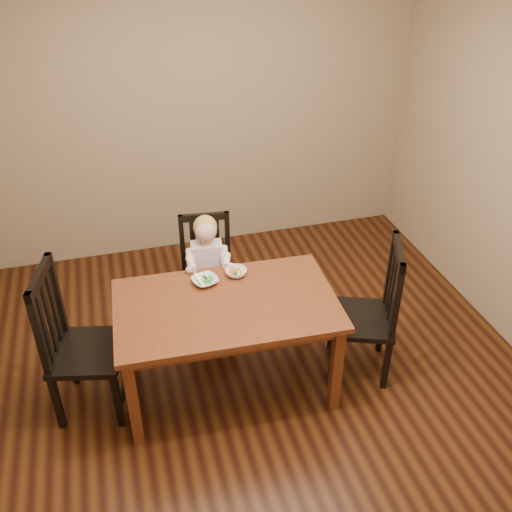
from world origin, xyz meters
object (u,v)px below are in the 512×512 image
object	(u,v)px
dining_table	(226,313)
chair_right	(370,313)
bowl_veg	(236,272)
chair_child	(208,276)
chair_left	(78,345)
toddler	(207,264)
bowl_peas	(205,281)

from	to	relation	value
dining_table	chair_right	distance (m)	1.03
chair_right	bowl_veg	bearing A→B (deg)	86.58
chair_child	chair_right	bearing A→B (deg)	146.57
chair_child	chair_left	size ratio (longest dim) A/B	0.86
dining_table	chair_right	size ratio (longest dim) A/B	1.41
chair_left	bowl_veg	world-z (taller)	chair_left
chair_child	chair_right	world-z (taller)	chair_right
dining_table	chair_right	world-z (taller)	chair_right
dining_table	toddler	xyz separation A→B (m)	(0.01, 0.69, -0.05)
dining_table	chair_left	world-z (taller)	chair_left
dining_table	bowl_veg	world-z (taller)	bowl_veg
bowl_peas	bowl_veg	bearing A→B (deg)	10.16
chair_right	bowl_veg	distance (m)	0.99
chair_right	toddler	size ratio (longest dim) A/B	1.97
bowl_veg	chair_left	bearing A→B (deg)	-169.27
dining_table	toddler	distance (m)	0.69
chair_left	toddler	distance (m)	1.16
bowl_peas	chair_right	bearing A→B (deg)	-17.94
chair_left	chair_right	distance (m)	2.00
chair_child	toddler	xyz separation A→B (m)	(-0.01, -0.05, 0.14)
chair_child	bowl_veg	bearing A→B (deg)	112.73
chair_right	bowl_peas	distance (m)	1.18
chair_left	bowl_veg	bearing A→B (deg)	114.30
dining_table	bowl_peas	xyz separation A→B (m)	(-0.09, 0.25, 0.11)
chair_child	toddler	distance (m)	0.15
dining_table	chair_right	bearing A→B (deg)	-5.81
chair_left	bowl_peas	xyz separation A→B (m)	(0.89, 0.17, 0.22)
chair_left	dining_table	bearing A→B (deg)	98.77
toddler	bowl_veg	world-z (taller)	toddler
chair_child	toddler	world-z (taller)	chair_child
chair_child	bowl_veg	distance (m)	0.55
chair_child	bowl_peas	size ratio (longest dim) A/B	5.52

